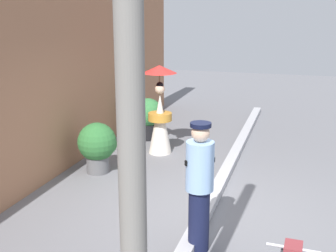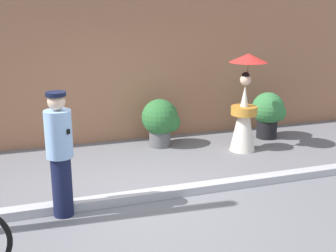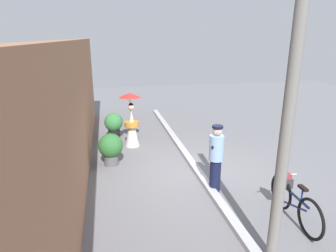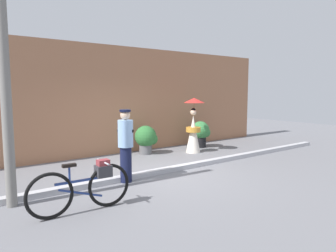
{
  "view_description": "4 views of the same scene",
  "coord_description": "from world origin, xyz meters",
  "px_view_note": "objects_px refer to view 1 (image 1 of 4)",
  "views": [
    {
      "loc": [
        -5.71,
        -1.21,
        2.91
      ],
      "look_at": [
        0.24,
        0.65,
        1.24
      ],
      "focal_mm": 46.62,
      "sensor_mm": 36.0,
      "label": 1
    },
    {
      "loc": [
        -1.27,
        -5.46,
        2.64
      ],
      "look_at": [
        0.63,
        0.28,
        0.97
      ],
      "focal_mm": 46.28,
      "sensor_mm": 36.0,
      "label": 2
    },
    {
      "loc": [
        -6.89,
        2.29,
        3.56
      ],
      "look_at": [
        0.62,
        0.7,
        1.22
      ],
      "focal_mm": 31.26,
      "sensor_mm": 36.0,
      "label": 3
    },
    {
      "loc": [
        -4.27,
        -6.14,
        2.04
      ],
      "look_at": [
        0.41,
        0.11,
        1.16
      ],
      "focal_mm": 33.06,
      "sensor_mm": 36.0,
      "label": 4
    }
  ],
  "objects_px": {
    "person_with_parasol": "(160,112)",
    "person_officer": "(199,184)",
    "potted_plant_by_door": "(98,145)",
    "utility_pole": "(130,97)",
    "potted_plant_small": "(149,116)"
  },
  "relations": [
    {
      "from": "potted_plant_by_door",
      "to": "utility_pole",
      "type": "bearing_deg",
      "value": -150.84
    },
    {
      "from": "person_with_parasol",
      "to": "person_officer",
      "type": "bearing_deg",
      "value": -154.55
    },
    {
      "from": "potted_plant_by_door",
      "to": "potted_plant_small",
      "type": "bearing_deg",
      "value": -3.97
    },
    {
      "from": "person_with_parasol",
      "to": "utility_pole",
      "type": "xyz_separation_m",
      "value": [
        -5.86,
        -1.76,
        1.53
      ]
    },
    {
      "from": "person_officer",
      "to": "potted_plant_by_door",
      "type": "relative_size",
      "value": 1.76
    },
    {
      "from": "potted_plant_small",
      "to": "utility_pole",
      "type": "height_order",
      "value": "utility_pole"
    },
    {
      "from": "person_officer",
      "to": "utility_pole",
      "type": "xyz_separation_m",
      "value": [
        -2.37,
        -0.1,
        1.53
      ]
    },
    {
      "from": "person_with_parasol",
      "to": "potted_plant_small",
      "type": "distance_m",
      "value": 1.09
    },
    {
      "from": "person_officer",
      "to": "person_with_parasol",
      "type": "distance_m",
      "value": 3.86
    },
    {
      "from": "potted_plant_by_door",
      "to": "utility_pole",
      "type": "xyz_separation_m",
      "value": [
        -4.45,
        -2.48,
        1.88
      ]
    },
    {
      "from": "person_officer",
      "to": "potted_plant_small",
      "type": "height_order",
      "value": "person_officer"
    },
    {
      "from": "potted_plant_by_door",
      "to": "person_with_parasol",
      "type": "bearing_deg",
      "value": -27.22
    },
    {
      "from": "person_officer",
      "to": "utility_pole",
      "type": "relative_size",
      "value": 0.34
    },
    {
      "from": "person_with_parasol",
      "to": "potted_plant_small",
      "type": "relative_size",
      "value": 1.91
    },
    {
      "from": "person_with_parasol",
      "to": "potted_plant_by_door",
      "type": "distance_m",
      "value": 1.62
    }
  ]
}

